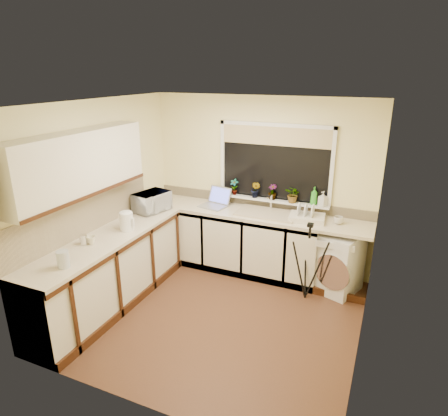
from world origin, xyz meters
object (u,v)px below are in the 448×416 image
glass_jug (63,259)px  plant_c (272,192)px  laptop (216,201)px  plant_a (234,187)px  cup_back (338,220)px  microwave (152,202)px  soap_bottle_clear (323,199)px  kettle (126,222)px  plant_b (256,190)px  soap_bottle_green (314,196)px  tripod (308,262)px  steel_jar (84,239)px  cup_left (91,240)px  plant_d (293,194)px  washing_machine (336,261)px  dish_rack (307,218)px

glass_jug → plant_c: (1.39, 2.50, 0.17)m
plant_c → glass_jug: bearing=-119.1°
laptop → plant_a: size_ratio=1.84×
laptop → cup_back: (1.73, -0.03, -0.02)m
microwave → soap_bottle_clear: bearing=-59.0°
kettle → soap_bottle_clear: soap_bottle_clear is taller
plant_b → plant_c: bearing=8.0°
microwave → soap_bottle_green: soap_bottle_green is taller
soap_bottle_green → tripod: bearing=-81.3°
microwave → plant_b: bearing=-48.1°
tripod → soap_bottle_green: soap_bottle_green is taller
plant_b → cup_back: plant_b is taller
kettle → tripod: size_ratio=0.22×
glass_jug → steel_jar: bearing=111.7°
microwave → plant_b: 1.46m
cup_left → cup_back: bearing=35.4°
soap_bottle_green → plant_d: bearing=-172.8°
plant_c → tripod: bearing=-43.7°
plant_c → microwave: bearing=-154.1°
steel_jar → cup_back: (2.54, 1.79, -0.01)m
steel_jar → cup_left: (0.08, 0.04, -0.01)m
washing_machine → plant_d: 1.04m
glass_jug → plant_c: bearing=60.9°
steel_jar → plant_c: bearing=51.3°
microwave → plant_a: plant_a is taller
laptop → plant_a: bearing=47.5°
kettle → soap_bottle_clear: (2.11, 1.43, 0.14)m
dish_rack → cup_back: 0.40m
steel_jar → plant_c: (1.60, 1.99, 0.20)m
laptop → washing_machine: bearing=8.9°
cup_left → tripod: bearing=30.8°
glass_jug → cup_back: 3.28m
washing_machine → plant_a: plant_a is taller
kettle → tripod: kettle is taller
kettle → dish_rack: bearing=31.7°
plant_b → plant_d: 0.54m
steel_jar → plant_a: bearing=62.5°
tripod → microwave: (-2.19, -0.09, 0.52)m
microwave → cup_back: bearing=-64.6°
glass_jug → plant_b: size_ratio=0.74×
laptop → tripod: laptop is taller
dish_rack → steel_jar: (-2.15, -1.76, 0.02)m
dish_rack → cup_back: cup_back is taller
glass_jug → plant_c: size_ratio=0.83×
soap_bottle_green → plant_c: bearing=179.8°
kettle → plant_c: bearing=45.8°
washing_machine → tripod: 0.50m
cup_back → microwave: bearing=-167.8°
cup_left → glass_jug: bearing=-76.9°
washing_machine → plant_c: (-0.97, 0.26, 0.75)m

